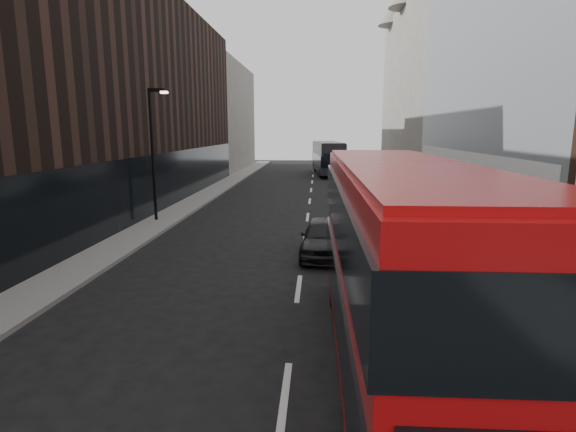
% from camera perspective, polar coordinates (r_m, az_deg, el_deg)
% --- Properties ---
extents(sidewalk_right, '(3.00, 80.00, 0.15)m').
position_cam_1_polar(sidewalk_right, '(31.86, 16.35, 1.53)').
color(sidewalk_right, slate).
rests_on(sidewalk_right, ground).
extents(sidewalk_left, '(2.00, 80.00, 0.15)m').
position_cam_1_polar(sidewalk_left, '(32.26, -11.63, 1.86)').
color(sidewalk_left, slate).
rests_on(sidewalk_left, ground).
extents(building_modern_block, '(5.03, 22.00, 20.00)m').
position_cam_1_polar(building_modern_block, '(29.25, 27.30, 19.36)').
color(building_modern_block, '#ACB1B7').
rests_on(building_modern_block, ground).
extents(building_victorian, '(6.50, 24.00, 21.00)m').
position_cam_1_polar(building_victorian, '(51.07, 16.68, 15.66)').
color(building_victorian, slate).
rests_on(building_victorian, ground).
extents(building_left_mid, '(5.00, 24.00, 14.00)m').
position_cam_1_polar(building_left_mid, '(37.75, -15.25, 13.54)').
color(building_left_mid, black).
rests_on(building_left_mid, ground).
extents(building_left_far, '(5.00, 20.00, 13.00)m').
position_cam_1_polar(building_left_far, '(58.98, -8.15, 12.23)').
color(building_left_far, slate).
rests_on(building_left_far, ground).
extents(street_lamp, '(1.06, 0.22, 7.00)m').
position_cam_1_polar(street_lamp, '(25.30, -16.70, 8.56)').
color(street_lamp, black).
rests_on(street_lamp, sidewalk_left).
extents(red_bus, '(2.69, 10.93, 4.40)m').
position_cam_1_polar(red_bus, '(9.35, 13.94, -5.37)').
color(red_bus, '#AA0A0C').
rests_on(red_bus, ground).
extents(grey_bus, '(3.71, 11.57, 3.68)m').
position_cam_1_polar(grey_bus, '(51.44, 5.07, 7.46)').
color(grey_bus, black).
rests_on(grey_bus, ground).
extents(car_a, '(2.01, 4.50, 1.50)m').
position_cam_1_polar(car_a, '(18.21, 4.58, -2.67)').
color(car_a, black).
rests_on(car_a, ground).
extents(car_b, '(2.17, 4.81, 1.53)m').
position_cam_1_polar(car_b, '(31.60, 8.24, 3.06)').
color(car_b, gray).
rests_on(car_b, ground).
extents(car_c, '(2.09, 4.70, 1.34)m').
position_cam_1_polar(car_c, '(34.80, 8.22, 3.61)').
color(car_c, black).
rests_on(car_c, ground).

